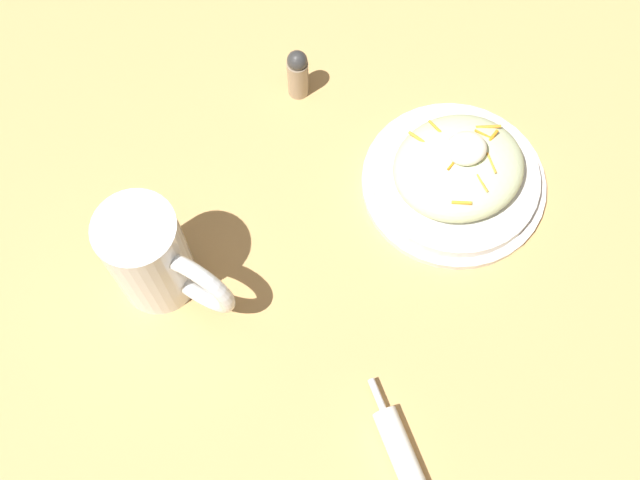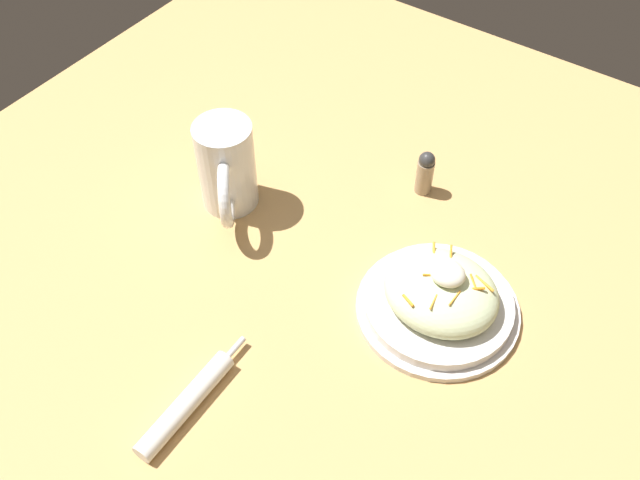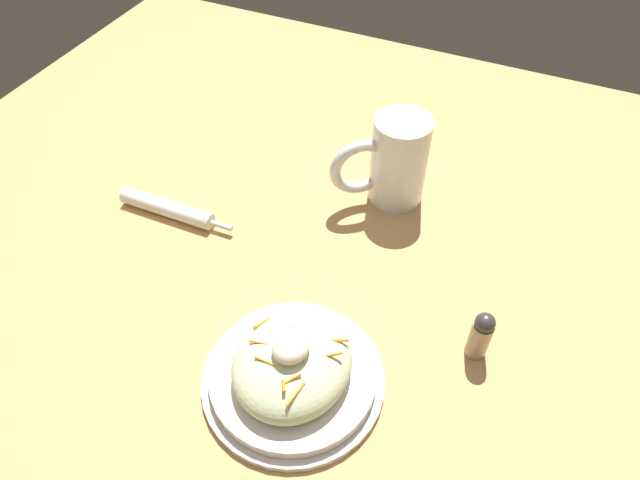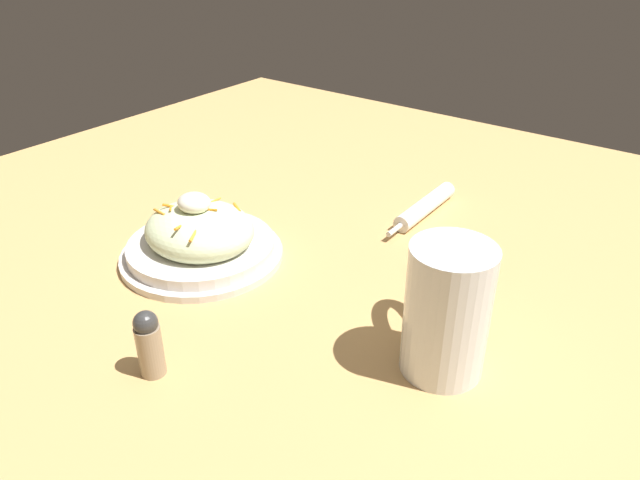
{
  "view_description": "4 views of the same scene",
  "coord_description": "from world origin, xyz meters",
  "px_view_note": "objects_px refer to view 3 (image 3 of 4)",
  "views": [
    {
      "loc": [
        -0.18,
        -0.29,
        0.84
      ],
      "look_at": [
        -0.06,
        0.03,
        0.05
      ],
      "focal_mm": 43.61,
      "sensor_mm": 36.0,
      "label": 1
    },
    {
      "loc": [
        0.31,
        -0.48,
        0.8
      ],
      "look_at": [
        -0.05,
        0.03,
        0.08
      ],
      "focal_mm": 39.96,
      "sensor_mm": 36.0,
      "label": 2
    },
    {
      "loc": [
        0.42,
        0.24,
        0.63
      ],
      "look_at": [
        -0.05,
        0.03,
        0.07
      ],
      "focal_mm": 32.21,
      "sensor_mm": 36.0,
      "label": 3
    },
    {
      "loc": [
        -0.44,
        0.54,
        0.43
      ],
      "look_at": [
        -0.05,
        0.02,
        0.06
      ],
      "focal_mm": 33.55,
      "sensor_mm": 36.0,
      "label": 4
    }
  ],
  "objects_px": {
    "beer_mug": "(395,166)",
    "salt_shaker": "(481,335)",
    "salad_plate": "(293,368)",
    "napkin_roll": "(168,208)"
  },
  "relations": [
    {
      "from": "beer_mug",
      "to": "napkin_roll",
      "type": "relative_size",
      "value": 0.75
    },
    {
      "from": "beer_mug",
      "to": "napkin_roll",
      "type": "height_order",
      "value": "beer_mug"
    },
    {
      "from": "salad_plate",
      "to": "beer_mug",
      "type": "relative_size",
      "value": 1.53
    },
    {
      "from": "salad_plate",
      "to": "salt_shaker",
      "type": "relative_size",
      "value": 2.88
    },
    {
      "from": "salt_shaker",
      "to": "salad_plate",
      "type": "bearing_deg",
      "value": -55.63
    },
    {
      "from": "beer_mug",
      "to": "salt_shaker",
      "type": "height_order",
      "value": "beer_mug"
    },
    {
      "from": "beer_mug",
      "to": "salt_shaker",
      "type": "bearing_deg",
      "value": 39.86
    },
    {
      "from": "salad_plate",
      "to": "napkin_roll",
      "type": "xyz_separation_m",
      "value": [
        -0.18,
        -0.3,
        -0.02
      ]
    },
    {
      "from": "salad_plate",
      "to": "napkin_roll",
      "type": "relative_size",
      "value": 1.15
    },
    {
      "from": "beer_mug",
      "to": "salt_shaker",
      "type": "xyz_separation_m",
      "value": [
        0.23,
        0.19,
        -0.02
      ]
    }
  ]
}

